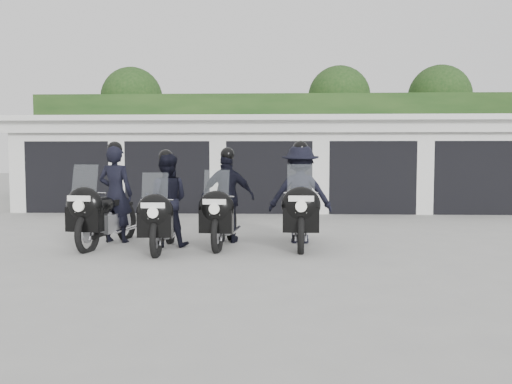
{
  "coord_description": "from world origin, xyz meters",
  "views": [
    {
      "loc": [
        0.32,
        -10.88,
        1.8
      ],
      "look_at": [
        -0.15,
        -0.1,
        1.05
      ],
      "focal_mm": 38.0,
      "sensor_mm": 36.0,
      "label": 1
    }
  ],
  "objects_px": {
    "police_bike_c": "(226,202)",
    "police_bike_d": "(300,199)",
    "police_bike_b": "(165,205)",
    "police_bike_a": "(108,203)"
  },
  "relations": [
    {
      "from": "police_bike_b",
      "to": "police_bike_c",
      "type": "height_order",
      "value": "police_bike_c"
    },
    {
      "from": "police_bike_a",
      "to": "police_bike_b",
      "type": "height_order",
      "value": "police_bike_a"
    },
    {
      "from": "police_bike_d",
      "to": "police_bike_b",
      "type": "bearing_deg",
      "value": -165.87
    },
    {
      "from": "police_bike_b",
      "to": "police_bike_c",
      "type": "xyz_separation_m",
      "value": [
        1.13,
        0.52,
        0.02
      ]
    },
    {
      "from": "police_bike_c",
      "to": "police_bike_d",
      "type": "bearing_deg",
      "value": 7.17
    },
    {
      "from": "police_bike_b",
      "to": "police_bike_a",
      "type": "bearing_deg",
      "value": 162.19
    },
    {
      "from": "police_bike_c",
      "to": "police_bike_a",
      "type": "bearing_deg",
      "value": -170.88
    },
    {
      "from": "police_bike_a",
      "to": "police_bike_d",
      "type": "xyz_separation_m",
      "value": [
        3.83,
        0.24,
        0.07
      ]
    },
    {
      "from": "police_bike_a",
      "to": "police_bike_d",
      "type": "relative_size",
      "value": 0.99
    },
    {
      "from": "police_bike_b",
      "to": "police_bike_d",
      "type": "distance_m",
      "value": 2.68
    }
  ]
}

